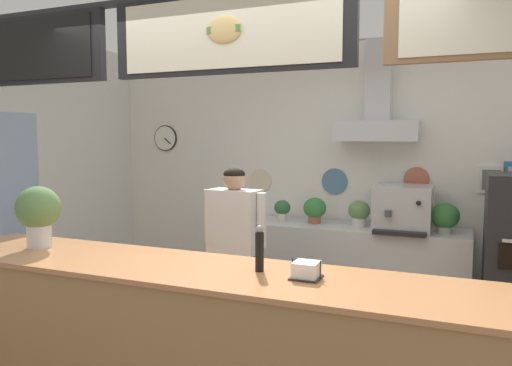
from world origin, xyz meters
TOP-DOWN VIEW (x-y plane):
  - back_wall_assembly at (0.02, 2.20)m, footprint 5.35×2.78m
  - service_counter at (0.00, -0.43)m, footprint 3.92×0.71m
  - back_prep_counter at (0.17, 1.98)m, footprint 2.41×0.58m
  - shop_worker at (-0.46, 0.78)m, footprint 0.59×0.26m
  - espresso_machine at (0.76, 1.95)m, footprint 0.52×0.57m
  - potted_rosemary at (-0.47, 1.99)m, footprint 0.17×0.17m
  - potted_sage at (1.13, 1.96)m, footprint 0.26×0.26m
  - potted_oregano at (-0.12, 2.01)m, footprint 0.23×0.23m
  - potted_thyme at (0.33, 1.99)m, footprint 0.21×0.21m
  - pepper_grinder at (0.24, -0.37)m, footprint 0.05×0.05m
  - basil_vase at (-1.38, -0.39)m, footprint 0.29×0.29m
  - napkin_holder at (0.52, -0.40)m, footprint 0.16×0.15m

SIDE VIEW (x-z plane):
  - back_prep_counter at x=0.17m, z-range -0.01..0.90m
  - service_counter at x=0.00m, z-range 0.00..1.04m
  - shop_worker at x=-0.46m, z-range 0.05..1.59m
  - potted_rosemary at x=-0.47m, z-range 0.92..1.14m
  - potted_thyme at x=0.33m, z-range 0.92..1.18m
  - potted_oregano at x=-0.12m, z-range 0.92..1.18m
  - potted_sage at x=1.13m, z-range 0.92..1.19m
  - napkin_holder at x=0.52m, z-range 1.03..1.13m
  - espresso_machine at x=0.76m, z-range 0.90..1.33m
  - pepper_grinder at x=0.24m, z-range 1.04..1.30m
  - basil_vase at x=-1.38m, z-range 1.06..1.48m
  - back_wall_assembly at x=0.02m, z-range 0.09..2.88m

